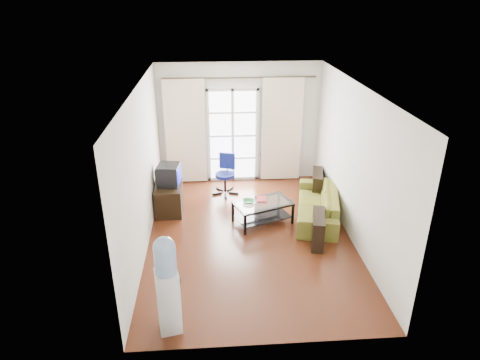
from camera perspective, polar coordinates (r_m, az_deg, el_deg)
name	(u,v)px	position (r m, az deg, el deg)	size (l,w,h in m)	color
floor	(249,236)	(7.83, 1.26, -7.46)	(5.20, 5.20, 0.00)	#582815
ceiling	(251,87)	(6.82, 1.47, 12.25)	(5.20, 5.20, 0.00)	white
wall_back	(239,123)	(9.66, -0.12, 7.58)	(3.60, 0.02, 2.70)	white
wall_front	(272,255)	(4.93, 4.25, -9.88)	(3.60, 0.02, 2.70)	white
wall_left	(142,170)	(7.28, -12.90, 1.26)	(0.02, 5.20, 2.70)	white
wall_right	(354,164)	(7.60, 15.01, 2.02)	(0.02, 5.20, 2.70)	white
french_door	(233,136)	(9.68, -0.98, 5.91)	(1.16, 0.06, 2.15)	white
curtain_rod	(239,78)	(9.32, -0.08, 13.49)	(0.04, 0.04, 3.30)	#4C3F2D
curtain_left	(185,132)	(9.59, -7.28, 6.31)	(0.90, 0.07, 2.35)	#FEEDCC
curtain_right	(282,130)	(9.70, 5.58, 6.61)	(0.90, 0.07, 2.35)	#FEEDCC
radiator	(274,166)	(9.99, 4.51, 1.88)	(0.64, 0.12, 0.64)	gray
sofa	(318,204)	(8.46, 10.30, -3.16)	(1.15, 2.01, 0.55)	brown
coffee_table	(263,210)	(8.13, 3.05, -3.95)	(1.21, 0.94, 0.43)	silver
bowl	(248,202)	(8.02, 1.14, -2.90)	(0.24, 0.24, 0.05)	green
book	(257,199)	(8.15, 2.25, -2.57)	(0.19, 0.25, 0.02)	#AA3A14
remote	(263,198)	(8.19, 3.09, -2.47)	(0.15, 0.04, 0.02)	black
tv_stand	(169,199)	(8.64, -9.44, -2.46)	(0.51, 0.77, 0.57)	black
crt_tv	(168,175)	(8.51, -9.59, 0.72)	(0.50, 0.49, 0.41)	black
task_chair	(225,182)	(9.32, -1.95, -0.26)	(0.75, 0.75, 0.87)	black
water_cooler	(167,283)	(5.58, -9.68, -13.42)	(0.34, 0.34, 1.40)	silver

